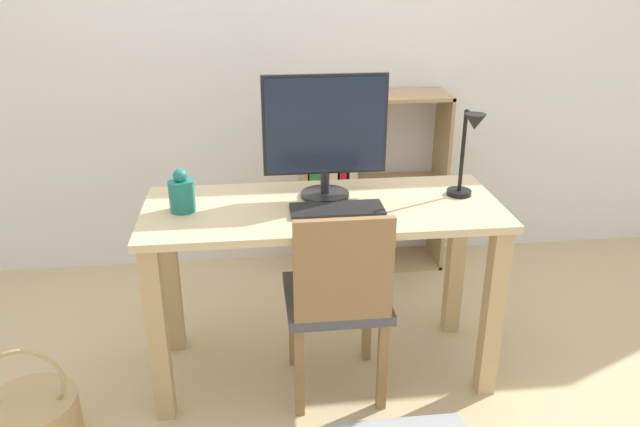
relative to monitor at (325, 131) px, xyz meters
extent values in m
plane|color=#CCB284|center=(-0.02, -0.10, -1.04)|extent=(10.00, 10.00, 0.00)
cube|color=white|center=(-0.02, 1.03, 0.26)|extent=(8.00, 0.05, 2.60)
cube|color=#D8BC8C|center=(-0.02, -0.10, -0.29)|extent=(1.40, 0.57, 0.03)
cube|color=tan|center=(-0.67, -0.33, -0.67)|extent=(0.07, 0.07, 0.74)
cube|color=tan|center=(0.63, -0.33, -0.67)|extent=(0.07, 0.07, 0.74)
cube|color=tan|center=(-0.67, 0.13, -0.67)|extent=(0.07, 0.07, 0.74)
cube|color=tan|center=(0.63, 0.13, -0.67)|extent=(0.07, 0.07, 0.74)
cylinder|color=#232326|center=(0.00, 0.00, -0.27)|extent=(0.20, 0.20, 0.02)
cylinder|color=#232326|center=(0.00, 0.00, -0.21)|extent=(0.04, 0.04, 0.09)
cube|color=#232326|center=(0.00, 0.00, 0.02)|extent=(0.49, 0.02, 0.40)
cube|color=#192338|center=(0.00, 0.00, 0.02)|extent=(0.46, 0.03, 0.37)
cube|color=black|center=(0.03, -0.16, -0.27)|extent=(0.36, 0.14, 0.02)
cylinder|color=#1E7266|center=(-0.56, -0.09, -0.21)|extent=(0.10, 0.10, 0.12)
sphere|color=#1E7266|center=(-0.56, -0.09, -0.13)|extent=(0.05, 0.05, 0.05)
cylinder|color=black|center=(0.55, -0.05, -0.26)|extent=(0.10, 0.10, 0.02)
cylinder|color=black|center=(0.55, -0.05, -0.09)|extent=(0.02, 0.02, 0.33)
cylinder|color=black|center=(0.55, -0.10, 0.08)|extent=(0.01, 0.10, 0.01)
cone|color=black|center=(0.55, -0.15, 0.06)|extent=(0.08, 0.08, 0.06)
cube|color=#4C4C51|center=(0.02, -0.22, -0.62)|extent=(0.40, 0.40, 0.04)
cube|color=olive|center=(0.02, -0.40, -0.40)|extent=(0.36, 0.03, 0.40)
cube|color=olive|center=(-0.14, -0.38, -0.84)|extent=(0.04, 0.04, 0.40)
cube|color=olive|center=(0.18, -0.38, -0.84)|extent=(0.04, 0.04, 0.40)
cube|color=olive|center=(-0.14, -0.06, -0.84)|extent=(0.04, 0.04, 0.40)
cube|color=olive|center=(0.18, -0.06, -0.84)|extent=(0.04, 0.04, 0.40)
cube|color=tan|center=(-0.01, 0.85, -0.55)|extent=(0.02, 0.28, 0.99)
cube|color=tan|center=(0.76, 0.85, -0.55)|extent=(0.02, 0.28, 0.99)
cube|color=tan|center=(0.37, 0.85, -1.03)|extent=(0.78, 0.28, 0.02)
cube|color=tan|center=(0.37, 0.85, -0.06)|extent=(0.78, 0.28, 0.02)
cube|color=tan|center=(0.37, 0.85, -0.55)|extent=(0.75, 0.28, 0.02)
cube|color=red|center=(0.03, 0.85, -0.87)|extent=(0.04, 0.24, 0.30)
cube|color=red|center=(0.08, 0.85, -0.83)|extent=(0.05, 0.24, 0.38)
cube|color=black|center=(0.15, 0.85, -0.83)|extent=(0.05, 0.24, 0.38)
cube|color=#2D7F38|center=(0.04, 0.85, -0.32)|extent=(0.07, 0.24, 0.43)
cube|color=beige|center=(0.12, 0.85, -0.32)|extent=(0.07, 0.24, 0.44)
cube|color=red|center=(0.19, 0.85, -0.35)|extent=(0.04, 0.24, 0.38)
cube|color=beige|center=(0.24, 0.85, -0.38)|extent=(0.04, 0.24, 0.32)
cylinder|color=tan|center=(-1.11, -0.45, -0.93)|extent=(0.32, 0.32, 0.21)
torus|color=tan|center=(-1.11, -0.45, -0.75)|extent=(0.27, 0.02, 0.27)
camera|label=1|loc=(-0.29, -2.34, 0.65)|focal=35.00mm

